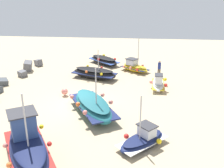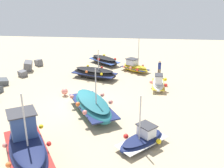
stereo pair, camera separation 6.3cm
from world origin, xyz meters
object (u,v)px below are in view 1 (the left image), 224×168
fishing_boat_5 (104,60)px  person_walking (159,68)px  fishing_boat_1 (94,73)px  fishing_boat_6 (143,140)px  fishing_boat_4 (134,67)px  fishing_boat_3 (28,149)px  fishing_boat_2 (93,106)px  mooring_buoy_0 (65,91)px  fishing_boat_0 (158,84)px

fishing_boat_5 → person_walking: 7.31m
fishing_boat_1 → fishing_boat_6: fishing_boat_6 is taller
fishing_boat_6 → fishing_boat_4: bearing=48.3°
fishing_boat_3 → fishing_boat_6: fishing_boat_3 is taller
fishing_boat_3 → fishing_boat_6: 6.27m
fishing_boat_2 → fishing_boat_3: 6.37m
fishing_boat_3 → mooring_buoy_0: 8.93m
fishing_boat_1 → fishing_boat_6: 12.35m
fishing_boat_2 → fishing_boat_4: fishing_boat_4 is taller
fishing_boat_2 → fishing_boat_4: size_ratio=1.52×
fishing_boat_5 → fishing_boat_3: bearing=-52.3°
fishing_boat_0 → person_walking: size_ratio=1.89×
fishing_boat_5 → fishing_boat_6: (-16.55, -4.38, -0.06)m
fishing_boat_3 → person_walking: 16.60m
fishing_boat_3 → fishing_boat_5: bearing=-36.7°
fishing_boat_4 → fishing_boat_6: 14.19m
person_walking → fishing_boat_2: bearing=144.6°
fishing_boat_0 → mooring_buoy_0: 8.29m
fishing_boat_3 → person_walking: fishing_boat_3 is taller
fishing_boat_0 → fishing_boat_6: bearing=-5.8°
person_walking → mooring_buoy_0: person_walking is taller
fishing_boat_3 → mooring_buoy_0: fishing_boat_3 is taller
fishing_boat_2 → fishing_boat_3: fishing_boat_3 is taller
fishing_boat_0 → fishing_boat_5: fishing_boat_0 is taller
fishing_boat_1 → fishing_boat_5: 5.13m
fishing_boat_2 → fishing_boat_5: fishing_boat_2 is taller
fishing_boat_3 → fishing_boat_4: fishing_boat_3 is taller
fishing_boat_3 → fishing_boat_0: bearing=-64.9°
fishing_boat_2 → fishing_boat_4: bearing=-45.3°
fishing_boat_3 → fishing_boat_5: size_ratio=1.32×
person_walking → mooring_buoy_0: (-5.84, 8.19, -0.58)m
fishing_boat_5 → person_walking: size_ratio=2.44×
fishing_boat_1 → fishing_boat_4: size_ratio=1.31×
fishing_boat_2 → fishing_boat_3: size_ratio=1.04×
fishing_boat_0 → fishing_boat_1: (2.16, 6.15, 0.08)m
mooring_buoy_0 → fishing_boat_5: bearing=-11.9°
fishing_boat_0 → person_walking: (3.34, -0.29, 0.50)m
fishing_boat_3 → fishing_boat_4: 17.09m
fishing_boat_0 → fishing_boat_5: 9.33m
fishing_boat_2 → fishing_boat_6: (-3.79, -3.55, -0.19)m
fishing_boat_4 → mooring_buoy_0: (-7.39, 5.68, -0.09)m
fishing_boat_2 → fishing_boat_5: bearing=-26.5°
fishing_boat_2 → mooring_buoy_0: bearing=13.9°
fishing_boat_6 → mooring_buoy_0: fishing_boat_6 is taller
fishing_boat_4 → fishing_boat_6: fishing_boat_4 is taller
fishing_boat_0 → fishing_boat_3: fishing_boat_3 is taller
fishing_boat_6 → mooring_buoy_0: (6.78, 6.43, -0.02)m
fishing_boat_1 → fishing_boat_3: bearing=102.8°
fishing_boat_0 → fishing_boat_5: size_ratio=0.77×
fishing_boat_2 → fishing_boat_5: 12.79m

